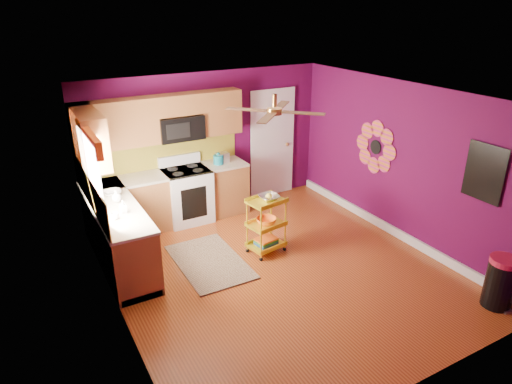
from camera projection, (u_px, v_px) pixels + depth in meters
ground at (279, 269)px, 6.62m from camera, size 5.00×5.00×0.00m
room_envelope at (283, 163)px, 6.00m from camera, size 4.54×5.04×2.52m
lower_cabinets at (149, 215)px, 7.31m from camera, size 2.81×2.31×0.94m
electric_range at (187, 195)px, 7.93m from camera, size 0.76×0.66×1.13m
upper_cabinetry at (140, 126)px, 7.11m from camera, size 2.80×2.30×1.26m
left_window at (90, 160)px, 5.79m from camera, size 0.08×1.35×1.08m
panel_door at (272, 145)px, 8.81m from camera, size 0.95×0.11×2.15m
right_wall_art at (420, 157)px, 6.79m from camera, size 0.04×2.74×1.04m
ceiling_fan at (274, 110)px, 5.89m from camera, size 1.01×1.01×0.26m
shag_rug at (210, 262)px, 6.78m from camera, size 0.92×1.49×0.02m
rolling_cart at (267, 223)px, 6.90m from camera, size 0.60×0.48×0.97m
trash_can at (500, 282)px, 5.71m from camera, size 0.45×0.45×0.69m
teal_kettle at (218, 159)px, 8.01m from camera, size 0.18×0.18×0.21m
toaster at (222, 158)px, 8.08m from camera, size 0.22×0.15×0.18m
soap_bottle_a at (123, 207)px, 6.15m from camera, size 0.08×0.08×0.18m
soap_bottle_b at (116, 196)px, 6.49m from camera, size 0.14×0.14×0.18m
counter_dish at (112, 193)px, 6.75m from camera, size 0.26×0.26×0.06m
counter_cup at (115, 216)px, 5.99m from camera, size 0.11×0.11×0.09m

